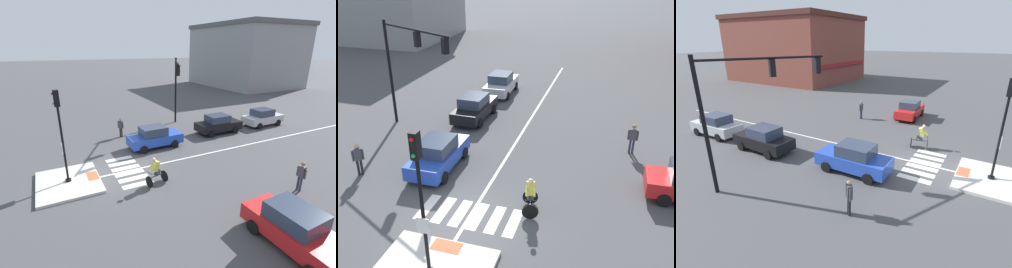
{
  "view_description": "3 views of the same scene",
  "coord_description": "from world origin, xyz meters",
  "views": [
    {
      "loc": [
        13.56,
        -3.63,
        7.29
      ],
      "look_at": [
        -0.63,
        3.5,
        1.72
      ],
      "focal_mm": 26.58,
      "sensor_mm": 36.0,
      "label": 1
    },
    {
      "loc": [
        5.11,
        -11.35,
        9.6
      ],
      "look_at": [
        0.24,
        4.81,
        1.69
      ],
      "focal_mm": 40.62,
      "sensor_mm": 36.0,
      "label": 2
    },
    {
      "loc": [
        -13.89,
        -2.68,
        6.9
      ],
      "look_at": [
        -1.35,
        5.01,
        1.46
      ],
      "focal_mm": 27.31,
      "sensor_mm": 36.0,
      "label": 3
    }
  ],
  "objects": [
    {
      "name": "building_corner_right",
      "position": [
        22.88,
        30.04,
        5.41
      ],
      "size": [
        16.32,
        20.12,
        10.79
      ],
      "color": "brown",
      "rests_on": "ground"
    },
    {
      "name": "tactile_pad_front",
      "position": [
        0.0,
        -1.78,
        0.15
      ],
      "size": [
        1.1,
        0.6,
        0.01
      ],
      "primitive_type": "cube",
      "color": "#DB5B38",
      "rests_on": "traffic_island"
    },
    {
      "name": "pedestrian_waiting_far_side",
      "position": [
        6.31,
        7.87,
        0.98
      ],
      "size": [
        0.55,
        0.23,
        1.67
      ],
      "color": "#2D334C",
      "rests_on": "ground"
    },
    {
      "name": "signal_pole",
      "position": [
        0.0,
        -3.11,
        3.23
      ],
      "size": [
        0.44,
        0.38,
        5.13
      ],
      "color": "black",
      "rests_on": "traffic_island"
    },
    {
      "name": "lane_centre_line",
      "position": [
        0.07,
        10.0,
        0.0
      ],
      "size": [
        0.14,
        28.0,
        0.01
      ],
      "primitive_type": "cube",
      "color": "silver",
      "rests_on": "ground"
    },
    {
      "name": "cyclist",
      "position": [
        2.34,
        1.26,
        0.87
      ],
      "size": [
        0.88,
        1.21,
        1.68
      ],
      "color": "black",
      "rests_on": "ground"
    },
    {
      "name": "traffic_light_mast",
      "position": [
        -6.36,
        7.22,
        4.47
      ],
      "size": [
        5.35,
        2.8,
        6.35
      ],
      "color": "black",
      "rests_on": "ground"
    },
    {
      "name": "crosswalk_stripe_d",
      "position": [
        0.38,
        0.35,
        0.0
      ],
      "size": [
        0.44,
        1.8,
        0.01
      ],
      "primitive_type": "cube",
      "color": "silver",
      "rests_on": "ground"
    },
    {
      "name": "crosswalk_stripe_c",
      "position": [
        -0.38,
        0.35,
        0.0
      ],
      "size": [
        0.44,
        1.8,
        0.01
      ],
      "primitive_type": "cube",
      "color": "silver",
      "rests_on": "ground"
    },
    {
      "name": "car_blue_westbound_near",
      "position": [
        -2.82,
        3.45,
        0.81
      ],
      "size": [
        1.88,
        4.12,
        1.64
      ],
      "color": "#2347B7",
      "rests_on": "ground"
    },
    {
      "name": "pedestrian_at_curb_left",
      "position": [
        -6.19,
        1.8,
        0.98
      ],
      "size": [
        0.43,
        0.41,
        1.67
      ],
      "color": "black",
      "rests_on": "ground"
    },
    {
      "name": "crosswalk_stripe_e",
      "position": [
        1.13,
        0.35,
        0.0
      ],
      "size": [
        0.44,
        1.8,
        0.01
      ],
      "primitive_type": "cube",
      "color": "silver",
      "rests_on": "ground"
    },
    {
      "name": "traffic_island",
      "position": [
        0.0,
        -3.1,
        0.07
      ],
      "size": [
        3.88,
        3.35,
        0.15
      ],
      "primitive_type": "cube",
      "color": "beige",
      "rests_on": "ground"
    },
    {
      "name": "ground_plane",
      "position": [
        0.0,
        0.0,
        0.0
      ],
      "size": [
        300.0,
        300.0,
        0.0
      ],
      "primitive_type": "plane",
      "color": "#474749"
    },
    {
      "name": "car_silver_westbound_distant",
      "position": [
        -3.27,
        15.2,
        0.81
      ],
      "size": [
        1.92,
        4.14,
        1.64
      ],
      "color": "silver",
      "rests_on": "ground"
    },
    {
      "name": "crosswalk_stripe_b",
      "position": [
        -1.13,
        0.35,
        0.0
      ],
      "size": [
        0.44,
        1.8,
        0.01
      ],
      "primitive_type": "cube",
      "color": "silver",
      "rests_on": "ground"
    },
    {
      "name": "crosswalk_stripe_f",
      "position": [
        1.88,
        0.35,
        0.0
      ],
      "size": [
        0.44,
        1.8,
        0.01
      ],
      "primitive_type": "cube",
      "color": "silver",
      "rests_on": "ground"
    },
    {
      "name": "crosswalk_stripe_a",
      "position": [
        -1.88,
        0.35,
        0.0
      ],
      "size": [
        0.44,
        1.8,
        0.01
      ],
      "primitive_type": "cube",
      "color": "silver",
      "rests_on": "ground"
    },
    {
      "name": "car_red_cross_right",
      "position": [
        8.87,
        4.13,
        0.81
      ],
      "size": [
        4.14,
        1.92,
        1.64
      ],
      "color": "red",
      "rests_on": "ground"
    },
    {
      "name": "car_black_westbound_far",
      "position": [
        -3.4,
        9.91,
        0.81
      ],
      "size": [
        1.91,
        4.13,
        1.64
      ],
      "color": "black",
      "rests_on": "ground"
    }
  ]
}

